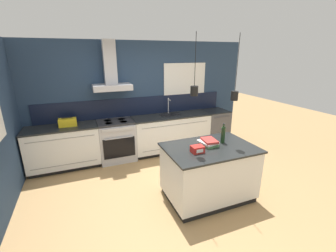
# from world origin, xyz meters

# --- Properties ---
(ground_plane) EXTENTS (16.00, 16.00, 0.00)m
(ground_plane) POSITION_xyz_m (0.00, 0.00, 0.00)
(ground_plane) COLOR tan
(ground_plane) RESTS_ON ground
(wall_back) EXTENTS (5.60, 2.46, 2.60)m
(wall_back) POSITION_xyz_m (-0.02, 2.00, 1.35)
(wall_back) COLOR navy
(wall_back) RESTS_ON ground_plane
(counter_run_left) EXTENTS (1.42, 0.64, 0.91)m
(counter_run_left) POSITION_xyz_m (-1.66, 1.69, 0.46)
(counter_run_left) COLOR black
(counter_run_left) RESTS_ON ground_plane
(counter_run_sink) EXTENTS (1.89, 0.64, 1.30)m
(counter_run_sink) POSITION_xyz_m (0.75, 1.69, 0.46)
(counter_run_sink) COLOR black
(counter_run_sink) RESTS_ON ground_plane
(oven_range) EXTENTS (0.78, 0.66, 0.91)m
(oven_range) POSITION_xyz_m (-0.57, 1.69, 0.46)
(oven_range) COLOR #B5B5BA
(oven_range) RESTS_ON ground_plane
(dishwasher) EXTENTS (0.61, 0.65, 0.91)m
(dishwasher) POSITION_xyz_m (2.00, 1.69, 0.46)
(dishwasher) COLOR #4C4C51
(dishwasher) RESTS_ON ground_plane
(kitchen_island) EXTENTS (1.43, 0.97, 0.91)m
(kitchen_island) POSITION_xyz_m (0.58, -0.32, 0.46)
(kitchen_island) COLOR black
(kitchen_island) RESTS_ON ground_plane
(bottle_on_island) EXTENTS (0.07, 0.07, 0.33)m
(bottle_on_island) POSITION_xyz_m (0.87, -0.24, 1.05)
(bottle_on_island) COLOR #193319
(bottle_on_island) RESTS_ON kitchen_island
(book_stack) EXTENTS (0.29, 0.33, 0.10)m
(book_stack) POSITION_xyz_m (0.59, -0.25, 0.96)
(book_stack) COLOR #4C7F4C
(book_stack) RESTS_ON kitchen_island
(red_supply_box) EXTENTS (0.18, 0.15, 0.10)m
(red_supply_box) POSITION_xyz_m (0.30, -0.42, 0.96)
(red_supply_box) COLOR red
(red_supply_box) RESTS_ON kitchen_island
(yellow_toolbox) EXTENTS (0.34, 0.18, 0.19)m
(yellow_toolbox) POSITION_xyz_m (-1.53, 1.69, 0.99)
(yellow_toolbox) COLOR gold
(yellow_toolbox) RESTS_ON counter_run_left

